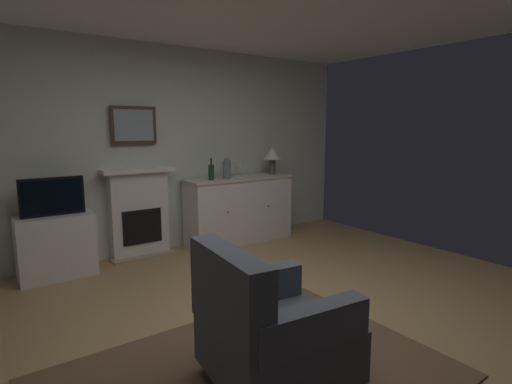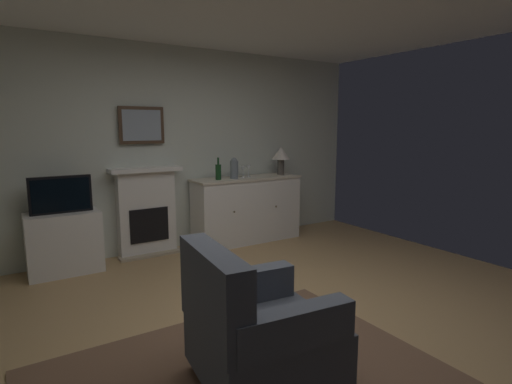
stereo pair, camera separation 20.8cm
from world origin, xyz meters
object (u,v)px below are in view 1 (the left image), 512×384
object	(u,v)px
armchair	(269,330)
vase_decorative	(227,168)
framed_picture	(134,125)
sideboard_cabinet	(239,209)
table_lamp	(272,155)
wine_glass_left	(236,169)
wine_bottle	(211,172)
fireplace_unit	(139,213)
tv_set	(52,197)
tv_cabinet	(56,246)
wine_glass_center	(241,168)

from	to	relation	value
armchair	vase_decorative	bearing A→B (deg)	62.83
framed_picture	sideboard_cabinet	xyz separation A→B (m)	(1.36, -0.22, -1.16)
table_lamp	wine_glass_left	xyz separation A→B (m)	(-0.65, -0.03, -0.16)
wine_bottle	wine_glass_left	world-z (taller)	wine_bottle
sideboard_cabinet	wine_bottle	bearing A→B (deg)	-175.85
wine_bottle	fireplace_unit	bearing A→B (deg)	166.89
wine_bottle	tv_set	world-z (taller)	wine_bottle
tv_set	table_lamp	bearing A→B (deg)	0.16
framed_picture	fireplace_unit	bearing A→B (deg)	-90.00
vase_decorative	table_lamp	bearing A→B (deg)	3.56
table_lamp	tv_cabinet	xyz separation A→B (m)	(-2.91, 0.02, -0.85)
tv_cabinet	armchair	world-z (taller)	armchair
fireplace_unit	vase_decorative	size ratio (longest dim) A/B	3.91
wine_bottle	framed_picture	bearing A→B (deg)	164.20
fireplace_unit	armchair	world-z (taller)	fireplace_unit
wine_glass_left	tv_cabinet	size ratio (longest dim) A/B	0.22
sideboard_cabinet	vase_decorative	bearing A→B (deg)	-167.59
wine_glass_left	armchair	size ratio (longest dim) A/B	0.18
vase_decorative	tv_set	distance (m)	2.11
wine_bottle	tv_cabinet	size ratio (longest dim) A/B	0.39
sideboard_cabinet	tv_set	xyz separation A→B (m)	(-2.33, -0.01, 0.42)
wine_glass_left	tv_set	distance (m)	2.26
wine_bottle	armchair	size ratio (longest dim) A/B	0.32
wine_glass_center	wine_glass_left	bearing A→B (deg)	-160.86
sideboard_cabinet	tv_cabinet	distance (m)	2.34
wine_bottle	tv_set	bearing A→B (deg)	179.24
wine_glass_left	tv_cabinet	world-z (taller)	wine_glass_left
table_lamp	tv_cabinet	distance (m)	3.03
table_lamp	tv_cabinet	bearing A→B (deg)	179.70
sideboard_cabinet	tv_set	size ratio (longest dim) A/B	2.49
table_lamp	vase_decorative	distance (m)	0.82
vase_decorative	tv_set	world-z (taller)	vase_decorative
fireplace_unit	wine_bottle	xyz separation A→B (m)	(0.90, -0.21, 0.47)
armchair	tv_cabinet	bearing A→B (deg)	103.86
framed_picture	table_lamp	distance (m)	1.99
fireplace_unit	wine_glass_left	distance (m)	1.38
table_lamp	wine_bottle	distance (m)	1.05
framed_picture	wine_glass_left	bearing A→B (deg)	-11.19
framed_picture	tv_cabinet	distance (m)	1.62
sideboard_cabinet	armchair	distance (m)	3.24
wine_glass_center	vase_decorative	xyz separation A→B (m)	(-0.26, -0.06, 0.02)
fireplace_unit	wine_bottle	distance (m)	1.04
table_lamp	armchair	world-z (taller)	table_lamp
framed_picture	tv_cabinet	size ratio (longest dim) A/B	0.73
wine_glass_center	armchair	xyz separation A→B (m)	(-1.67, -2.81, -0.65)
wine_glass_center	sideboard_cabinet	bearing A→B (deg)	-168.24
wine_bottle	vase_decorative	bearing A→B (deg)	-4.27
framed_picture	wine_bottle	xyz separation A→B (m)	(0.90, -0.26, -0.60)
fireplace_unit	wine_glass_left	xyz separation A→B (m)	(1.28, -0.21, 0.48)
fireplace_unit	tv_set	size ratio (longest dim) A/B	1.77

